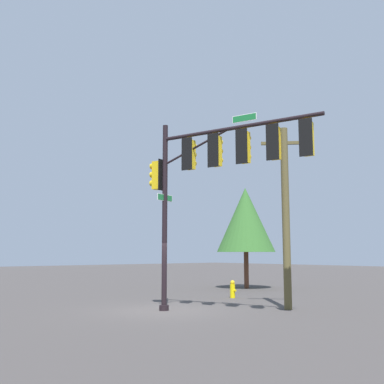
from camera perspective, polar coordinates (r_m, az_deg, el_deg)
ground_plane at (r=17.84m, az=-3.47°, el=-14.36°), size 120.00×120.00×0.00m
signal_pole_assembly at (r=16.78m, az=2.97°, el=3.41°), size 6.73×2.38×7.10m
utility_pole at (r=18.39m, az=11.47°, el=-2.63°), size 1.39×1.33×7.06m
fire_hydrant at (r=22.66m, az=5.02°, el=-11.83°), size 0.33×0.24×0.83m
tree_near at (r=28.71m, az=6.62°, el=-3.41°), size 3.56×3.56×6.14m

